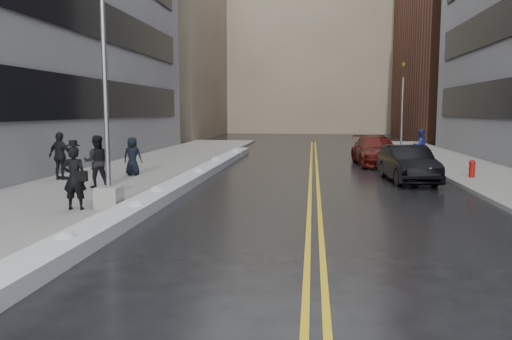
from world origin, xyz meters
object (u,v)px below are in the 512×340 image
(lamppost, at_px, (106,124))
(fire_hydrant, at_px, (472,168))
(car_black, at_px, (408,164))
(traffic_signal, at_px, (402,103))
(pedestrian_east, at_px, (420,145))
(pedestrian_d, at_px, (61,156))
(pedestrian_c, at_px, (133,156))
(pedestrian_b, at_px, (97,162))
(pedestrian_fedora, at_px, (75,178))
(car_maroon, at_px, (376,151))

(lamppost, relative_size, fire_hydrant, 10.45)
(car_black, bearing_deg, traffic_signal, 76.49)
(fire_hydrant, bearing_deg, lamppost, -146.96)
(pedestrian_east, bearing_deg, lamppost, 29.93)
(traffic_signal, relative_size, pedestrian_east, 3.43)
(traffic_signal, bearing_deg, pedestrian_d, -133.96)
(pedestrian_c, bearing_deg, car_black, -179.47)
(fire_hydrant, relative_size, traffic_signal, 0.12)
(fire_hydrant, relative_size, pedestrian_b, 0.39)
(lamppost, xyz_separation_m, pedestrian_fedora, (-0.83, -0.35, -1.50))
(pedestrian_fedora, relative_size, pedestrian_c, 1.09)
(traffic_signal, relative_size, pedestrian_d, 3.15)
(pedestrian_east, xyz_separation_m, car_maroon, (-2.41, -0.59, -0.26))
(pedestrian_d, bearing_deg, pedestrian_c, -128.09)
(car_maroon, bearing_deg, lamppost, -126.35)
(pedestrian_fedora, distance_m, pedestrian_d, 6.65)
(lamppost, bearing_deg, pedestrian_east, 51.39)
(car_maroon, bearing_deg, pedestrian_b, -140.08)
(pedestrian_c, height_order, pedestrian_east, pedestrian_east)
(lamppost, relative_size, pedestrian_c, 4.69)
(lamppost, distance_m, pedestrian_c, 7.48)
(pedestrian_fedora, relative_size, pedestrian_d, 0.93)
(pedestrian_fedora, bearing_deg, pedestrian_b, -80.85)
(fire_hydrant, bearing_deg, pedestrian_d, -170.94)
(pedestrian_east, distance_m, car_black, 7.30)
(fire_hydrant, xyz_separation_m, pedestrian_east, (-0.80, 6.40, 0.48))
(fire_hydrant, bearing_deg, car_black, -166.80)
(pedestrian_fedora, relative_size, pedestrian_b, 0.95)
(pedestrian_fedora, height_order, car_maroon, pedestrian_fedora)
(car_black, distance_m, car_maroon, 6.47)
(lamppost, height_order, pedestrian_d, lamppost)
(lamppost, bearing_deg, pedestrian_c, 105.14)
(pedestrian_c, xyz_separation_m, car_maroon, (11.00, 6.76, -0.20))
(pedestrian_b, bearing_deg, traffic_signal, -145.51)
(pedestrian_b, distance_m, pedestrian_east, 17.26)
(fire_hydrant, xyz_separation_m, pedestrian_c, (-14.21, -0.94, 0.41))
(pedestrian_d, height_order, car_maroon, pedestrian_d)
(pedestrian_b, distance_m, car_maroon, 15.05)
(pedestrian_b, bearing_deg, car_black, 179.42)
(pedestrian_d, relative_size, car_black, 0.42)
(traffic_signal, relative_size, car_maroon, 1.13)
(lamppost, height_order, pedestrian_east, lamppost)
(pedestrian_b, bearing_deg, lamppost, 99.62)
(pedestrian_c, xyz_separation_m, pedestrian_east, (13.41, 7.35, 0.06))
(pedestrian_fedora, height_order, pedestrian_c, pedestrian_fedora)
(pedestrian_c, relative_size, pedestrian_d, 0.85)
(pedestrian_b, relative_size, pedestrian_east, 1.07)
(pedestrian_c, height_order, car_maroon, pedestrian_c)
(pedestrian_b, bearing_deg, pedestrian_d, -56.71)
(pedestrian_fedora, height_order, pedestrian_d, pedestrian_d)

